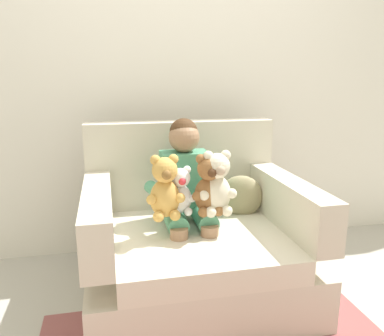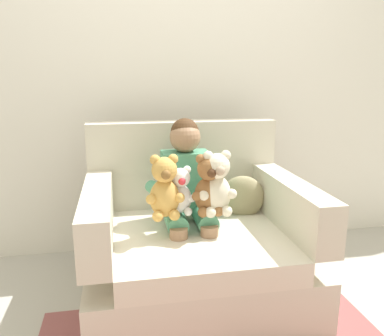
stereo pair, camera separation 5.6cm
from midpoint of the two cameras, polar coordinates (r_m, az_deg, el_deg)
ground_plane at (r=2.33m, az=1.28°, el=-18.00°), size 8.00×8.00×0.00m
back_wall at (r=2.74m, az=-2.05°, el=15.27°), size 6.00×0.10×2.60m
armchair at (r=2.23m, az=1.06°, el=-10.84°), size 1.16×0.98×0.94m
seated_child at (r=2.15m, az=0.07°, el=-2.77°), size 0.45×0.39×0.82m
plush_brown at (r=2.00m, az=3.26°, el=-2.68°), size 0.19×0.15×0.32m
plush_white at (r=2.01m, az=-0.87°, el=-3.47°), size 0.15×0.12×0.25m
plush_cream at (r=2.00m, az=4.41°, el=-2.47°), size 0.20×0.16×0.33m
plush_honey at (r=1.95m, az=-3.18°, el=-3.03°), size 0.19×0.16×0.33m
throw_pillow at (r=2.36m, az=8.00°, el=-4.20°), size 0.28×0.17×0.26m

